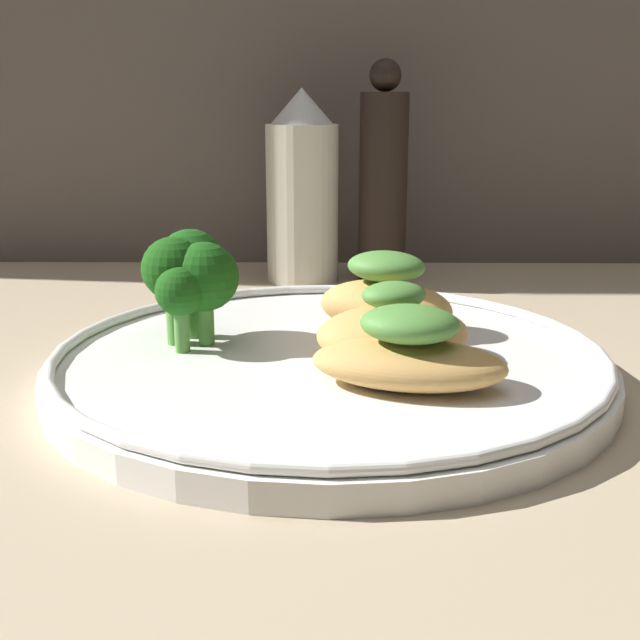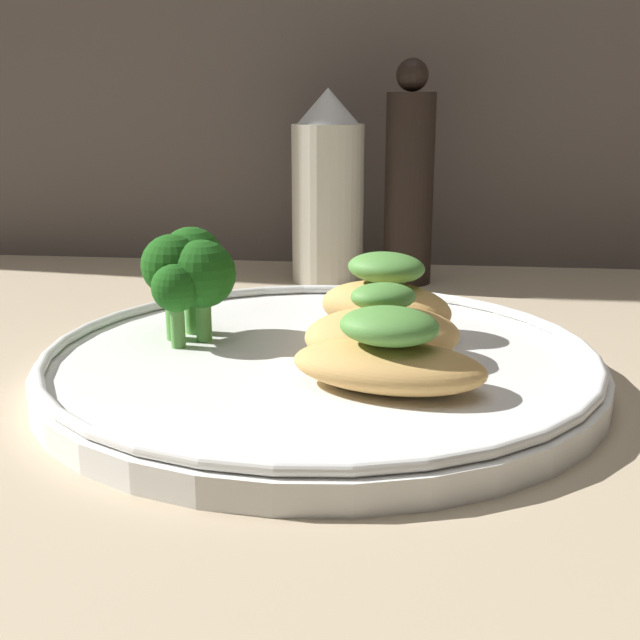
{
  "view_description": "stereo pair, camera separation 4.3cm",
  "coord_description": "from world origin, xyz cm",
  "views": [
    {
      "loc": [
        0.49,
        -41.28,
        14.79
      ],
      "look_at": [
        0.0,
        0.0,
        3.4
      ],
      "focal_mm": 45.0,
      "sensor_mm": 36.0,
      "label": 1
    },
    {
      "loc": [
        4.76,
        -41.01,
        14.79
      ],
      "look_at": [
        0.0,
        0.0,
        3.4
      ],
      "focal_mm": 45.0,
      "sensor_mm": 36.0,
      "label": 2
    }
  ],
  "objects": [
    {
      "name": "ground_plane",
      "position": [
        0.0,
        0.0,
        -0.5
      ],
      "size": [
        180.0,
        180.0,
        1.0
      ],
      "primitive_type": "cube",
      "color": "tan"
    },
    {
      "name": "plate",
      "position": [
        0.0,
        0.0,
        0.99
      ],
      "size": [
        30.19,
        30.19,
        2.0
      ],
      "color": "white",
      "rests_on": "ground_plane"
    },
    {
      "name": "grilled_meat_front",
      "position": [
        3.82,
        -4.74,
        2.98
      ],
      "size": [
        10.28,
        6.93,
        4.01
      ],
      "color": "tan",
      "rests_on": "plate"
    },
    {
      "name": "grilled_meat_middle",
      "position": [
        3.37,
        -0.65,
        3.0
      ],
      "size": [
        9.69,
        8.43,
        4.24
      ],
      "color": "tan",
      "rests_on": "plate"
    },
    {
      "name": "grilled_meat_back",
      "position": [
        3.32,
        4.64,
        3.45
      ],
      "size": [
        9.32,
        7.58,
        4.87
      ],
      "color": "tan",
      "rests_on": "plate"
    },
    {
      "name": "broccoli_bunch",
      "position": [
        -7.81,
        2.37,
        5.37
      ],
      "size": [
        5.43,
        6.19,
        6.32
      ],
      "color": "#569942",
      "rests_on": "plate"
    },
    {
      "name": "sauce_bottle",
      "position": [
        -2.24,
        24.96,
        7.51
      ],
      "size": [
        5.94,
        5.94,
        15.7
      ],
      "color": "silver",
      "rests_on": "ground_plane"
    },
    {
      "name": "pepper_grinder",
      "position": [
        4.4,
        24.96,
        8.27
      ],
      "size": [
        3.95,
        3.95,
        17.92
      ],
      "color": "black",
      "rests_on": "ground_plane"
    }
  ]
}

